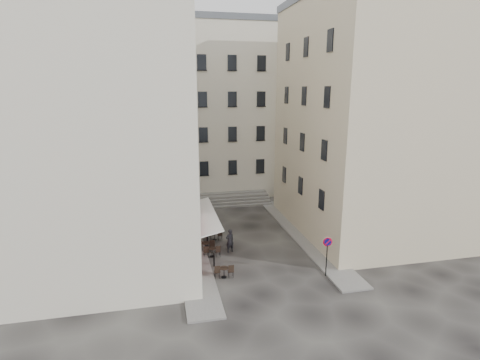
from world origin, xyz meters
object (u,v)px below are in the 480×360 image
object	(u,v)px
no_parking_sign	(327,249)
bistro_table_a	(224,271)
bistro_table_b	(212,251)
pedestrian	(230,241)

from	to	relation	value
no_parking_sign	bistro_table_a	size ratio (longest dim) A/B	2.16
bistro_table_a	bistro_table_b	distance (m)	3.13
bistro_table_a	pedestrian	xyz separation A→B (m)	(1.07, 3.66, 0.44)
bistro_table_b	pedestrian	size ratio (longest dim) A/B	0.68
bistro_table_a	pedestrian	bearing A→B (deg)	73.63
no_parking_sign	pedestrian	distance (m)	7.20
bistro_table_a	bistro_table_b	xyz separation A→B (m)	(-0.31, 3.11, -0.01)
no_parking_sign	bistro_table_b	xyz separation A→B (m)	(-6.65, 4.27, -1.43)
bistro_table_a	pedestrian	size ratio (longest dim) A/B	0.69
no_parking_sign	bistro_table_a	world-z (taller)	no_parking_sign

